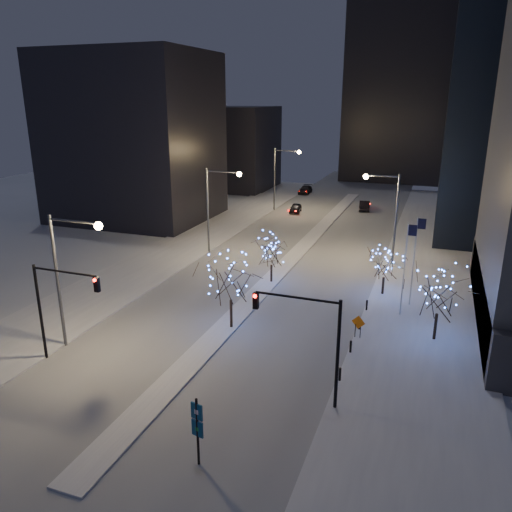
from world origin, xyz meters
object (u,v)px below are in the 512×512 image
at_px(street_lamp_east, 388,207).
at_px(street_lamp_w_far, 281,171).
at_px(car_far, 305,190).
at_px(holiday_tree_median_near, 231,278).
at_px(construction_sign, 358,324).
at_px(car_mid, 364,205).
at_px(traffic_signal_east, 312,333).
at_px(holiday_tree_median_far, 272,251).
at_px(holiday_tree_plaza_far, 385,265).
at_px(holiday_tree_plaza_near, 439,292).
at_px(traffic_signal_west, 56,299).
at_px(car_near, 296,208).
at_px(street_lamp_w_mid, 216,199).
at_px(street_lamp_w_near, 68,265).
at_px(wayfinding_sign, 197,425).

bearing_deg(street_lamp_east, street_lamp_w_far, 130.85).
height_order(car_far, holiday_tree_median_near, holiday_tree_median_near).
relative_size(street_lamp_w_far, construction_sign, 5.50).
height_order(car_mid, construction_sign, construction_sign).
xyz_separation_m(street_lamp_w_far, construction_sign, (19.24, -41.48, -5.25)).
relative_size(traffic_signal_east, holiday_tree_median_far, 1.44).
relative_size(street_lamp_w_far, holiday_tree_plaza_far, 2.27).
relative_size(holiday_tree_plaza_near, construction_sign, 3.39).
relative_size(street_lamp_east, holiday_tree_median_far, 2.06).
bearing_deg(car_mid, holiday_tree_plaza_near, 97.33).
bearing_deg(holiday_tree_median_near, traffic_signal_west, -135.03).
bearing_deg(traffic_signal_east, car_near, 106.70).
bearing_deg(street_lamp_w_mid, street_lamp_w_near, -90.00).
distance_m(traffic_signal_west, wayfinding_sign, 14.91).
distance_m(holiday_tree_median_far, holiday_tree_plaza_far, 10.83).
bearing_deg(holiday_tree_plaza_far, car_mid, 100.96).
height_order(traffic_signal_west, holiday_tree_median_far, traffic_signal_west).
bearing_deg(car_far, traffic_signal_east, -76.78).
height_order(traffic_signal_east, car_mid, traffic_signal_east).
bearing_deg(street_lamp_w_far, street_lamp_w_near, -90.00).
relative_size(traffic_signal_east, holiday_tree_plaza_near, 1.13).
height_order(car_mid, holiday_tree_plaza_far, holiday_tree_plaza_far).
bearing_deg(construction_sign, street_lamp_w_near, -140.55).
height_order(street_lamp_w_near, wayfinding_sign, street_lamp_w_near).
height_order(street_lamp_w_mid, wayfinding_sign, street_lamp_w_mid).
bearing_deg(street_lamp_w_mid, car_near, 83.66).
relative_size(street_lamp_w_near, holiday_tree_plaza_near, 1.62).
distance_m(street_lamp_w_mid, construction_sign, 25.87).
height_order(car_mid, holiday_tree_plaza_near, holiday_tree_plaza_near).
bearing_deg(street_lamp_east, holiday_tree_median_near, -114.45).
height_order(holiday_tree_plaza_near, holiday_tree_plaza_far, holiday_tree_plaza_near).
xyz_separation_m(street_lamp_w_near, street_lamp_w_far, (0.00, 50.00, 0.00)).
distance_m(street_lamp_w_mid, traffic_signal_west, 27.06).
bearing_deg(car_near, street_lamp_w_far, 162.99).
distance_m(car_mid, construction_sign, 47.08).
distance_m(holiday_tree_median_near, holiday_tree_plaza_far, 15.59).
bearing_deg(traffic_signal_west, construction_sign, 29.31).
bearing_deg(street_lamp_w_mid, street_lamp_w_far, 90.00).
xyz_separation_m(traffic_signal_west, car_near, (2.23, 51.52, -4.05)).
relative_size(street_lamp_w_mid, traffic_signal_west, 1.43).
xyz_separation_m(car_far, wayfinding_sign, (14.00, -74.24, 1.61)).
bearing_deg(car_far, wayfinding_sign, -81.04).
height_order(street_lamp_w_mid, holiday_tree_plaza_far, street_lamp_w_mid).
xyz_separation_m(street_lamp_east, traffic_signal_west, (-18.52, -30.00, -1.69)).
height_order(car_near, wayfinding_sign, wayfinding_sign).
height_order(street_lamp_w_mid, car_mid, street_lamp_w_mid).
bearing_deg(street_lamp_w_far, traffic_signal_west, -89.45).
height_order(traffic_signal_east, car_near, traffic_signal_east).
bearing_deg(construction_sign, holiday_tree_median_near, -155.22).
bearing_deg(holiday_tree_plaza_near, street_lamp_w_far, 121.94).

